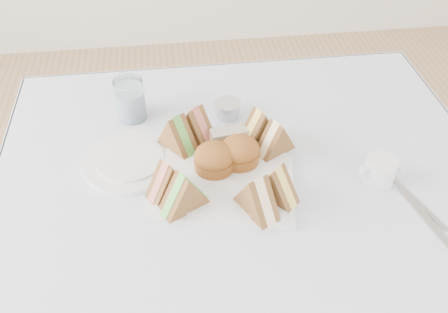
{
  "coord_description": "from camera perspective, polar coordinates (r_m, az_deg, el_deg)",
  "views": [
    {
      "loc": [
        -0.14,
        -0.64,
        1.45
      ],
      "look_at": [
        -0.04,
        0.08,
        0.8
      ],
      "focal_mm": 40.0,
      "sensor_mm": 36.0,
      "label": 1
    }
  ],
  "objects": [
    {
      "name": "table",
      "position": [
        1.27,
        2.52,
        -16.98
      ],
      "size": [
        0.9,
        0.9,
        0.74
      ],
      "primitive_type": "cube",
      "color": "brown",
      "rests_on": "floor"
    },
    {
      "name": "pastry_slice",
      "position": [
        1.06,
        0.57,
        2.24
      ],
      "size": [
        0.08,
        0.04,
        0.04
      ],
      "primitive_type": "cube",
      "rotation": [
        0.0,
        0.0,
        0.15
      ],
      "color": "#CBB77F",
      "rests_on": "serving_plate"
    },
    {
      "name": "sandwich_bl_b",
      "position": [
        1.07,
        -3.24,
        3.89
      ],
      "size": [
        0.09,
        0.1,
        0.08
      ],
      "primitive_type": null,
      "rotation": [
        0.0,
        0.0,
        2.25
      ],
      "color": "brown",
      "rests_on": "serving_plate"
    },
    {
      "name": "serving_plate",
      "position": [
        1.01,
        0.0,
        -1.86
      ],
      "size": [
        0.33,
        0.33,
        0.01
      ],
      "primitive_type": "cube",
      "rotation": [
        0.0,
        0.0,
        -0.2
      ],
      "color": "silver",
      "rests_on": "tablecloth"
    },
    {
      "name": "sandwich_br_a",
      "position": [
        1.03,
        5.91,
        2.23
      ],
      "size": [
        0.09,
        0.08,
        0.08
      ],
      "primitive_type": null,
      "rotation": [
        0.0,
        0.0,
        -2.6
      ],
      "color": "brown",
      "rests_on": "serving_plate"
    },
    {
      "name": "scone_left",
      "position": [
        0.99,
        -1.12,
        -0.21
      ],
      "size": [
        0.1,
        0.1,
        0.05
      ],
      "primitive_type": "cylinder",
      "rotation": [
        0.0,
        0.0,
        -0.21
      ],
      "color": "#A1672D",
      "rests_on": "serving_plate"
    },
    {
      "name": "sandwich_fr_a",
      "position": [
        0.93,
        6.0,
        -2.97
      ],
      "size": [
        0.09,
        0.09,
        0.08
      ],
      "primitive_type": null,
      "rotation": [
        0.0,
        0.0,
        -0.82
      ],
      "color": "brown",
      "rests_on": "serving_plate"
    },
    {
      "name": "tea_strainer",
      "position": [
        1.16,
        0.41,
        5.32
      ],
      "size": [
        0.07,
        0.07,
        0.03
      ],
      "primitive_type": "cylinder",
      "rotation": [
        0.0,
        0.0,
        -0.1
      ],
      "color": "#B7B7C0",
      "rests_on": "tablecloth"
    },
    {
      "name": "sandwich_fr_b",
      "position": [
        0.91,
        3.81,
        -4.32
      ],
      "size": [
        0.08,
        0.1,
        0.08
      ],
      "primitive_type": null,
      "rotation": [
        0.0,
        0.0,
        -1.09
      ],
      "color": "brown",
      "rests_on": "serving_plate"
    },
    {
      "name": "sandwich_fl_b",
      "position": [
        0.91,
        -4.63,
        -3.94
      ],
      "size": [
        0.1,
        0.08,
        0.08
      ],
      "primitive_type": null,
      "rotation": [
        0.0,
        0.0,
        0.48
      ],
      "color": "brown",
      "rests_on": "serving_plate"
    },
    {
      "name": "sandwich_bl_a",
      "position": [
        1.04,
        -5.38,
        2.82
      ],
      "size": [
        0.09,
        0.1,
        0.08
      ],
      "primitive_type": null,
      "rotation": [
        0.0,
        0.0,
        2.21
      ],
      "color": "brown",
      "rests_on": "serving_plate"
    },
    {
      "name": "side_plate",
      "position": [
        1.06,
        -10.67,
        -0.5
      ],
      "size": [
        0.25,
        0.25,
        0.01
      ],
      "primitive_type": "cylinder",
      "rotation": [
        0.0,
        0.0,
        -0.37
      ],
      "color": "silver",
      "rests_on": "tablecloth"
    },
    {
      "name": "sandwich_br_b",
      "position": [
        1.06,
        3.99,
        3.58
      ],
      "size": [
        0.1,
        0.08,
        0.08
      ],
      "primitive_type": null,
      "rotation": [
        0.0,
        0.0,
        -2.67
      ],
      "color": "brown",
      "rests_on": "serving_plate"
    },
    {
      "name": "tablecloth",
      "position": [
        0.97,
        3.17,
        -5.4
      ],
      "size": [
        1.02,
        1.02,
        0.01
      ],
      "primitive_type": "cube",
      "color": "silver",
      "rests_on": "table"
    },
    {
      "name": "water_glass",
      "position": [
        1.16,
        -10.67,
        6.43
      ],
      "size": [
        0.08,
        0.08,
        0.1
      ],
      "primitive_type": "cylinder",
      "rotation": [
        0.0,
        0.0,
        0.22
      ],
      "color": "white",
      "rests_on": "tablecloth"
    },
    {
      "name": "fork",
      "position": [
        1.03,
        21.15,
        -4.81
      ],
      "size": [
        0.06,
        0.15,
        0.0
      ],
      "primitive_type": "cube",
      "rotation": [
        0.0,
        0.0,
        0.32
      ],
      "color": "#B7B7C0",
      "rests_on": "tablecloth"
    },
    {
      "name": "creamer_jug",
      "position": [
        1.03,
        17.38,
        -1.58
      ],
      "size": [
        0.07,
        0.07,
        0.05
      ],
      "primitive_type": "cylinder",
      "rotation": [
        0.0,
        0.0,
        0.17
      ],
      "color": "silver",
      "rests_on": "tablecloth"
    },
    {
      "name": "knife",
      "position": [
        1.0,
        22.53,
        -7.05
      ],
      "size": [
        0.05,
        0.19,
        0.0
      ],
      "primitive_type": "cube",
      "rotation": [
        0.0,
        0.0,
        0.21
      ],
      "color": "#B7B7C0",
      "rests_on": "tablecloth"
    },
    {
      "name": "sandwich_fl_a",
      "position": [
        0.95,
        -6.47,
        -2.43
      ],
      "size": [
        0.09,
        0.08,
        0.08
      ],
      "primitive_type": null,
      "rotation": [
        0.0,
        0.0,
        0.57
      ],
      "color": "brown",
      "rests_on": "serving_plate"
    },
    {
      "name": "scone_right",
      "position": [
        1.01,
        1.8,
        0.59
      ],
      "size": [
        0.1,
        0.1,
        0.05
      ],
      "primitive_type": "cylinder",
      "rotation": [
        0.0,
        0.0,
        0.19
      ],
      "color": "#A1672D",
      "rests_on": "serving_plate"
    }
  ]
}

